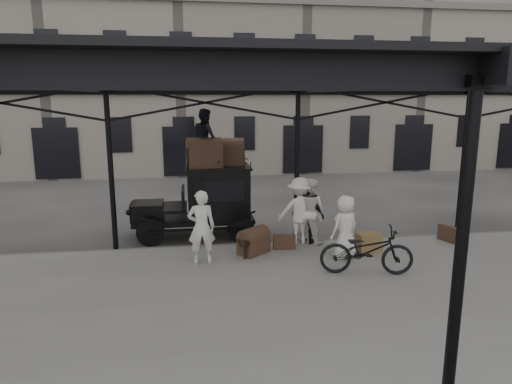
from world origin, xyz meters
TOP-DOWN VIEW (x-y plane):
  - ground at (0.00, 0.00)m, footprint 120.00×120.00m
  - platform at (0.00, -2.00)m, footprint 28.00×8.00m
  - canopy at (0.00, -1.72)m, footprint 22.50×9.00m
  - building_frontage at (0.00, 18.00)m, footprint 64.00×8.00m
  - taxi at (-2.44, 3.29)m, footprint 3.65×1.55m
  - porter_left at (-2.71, 0.59)m, footprint 0.68×0.46m
  - porter_midleft at (0.32, 1.80)m, footprint 1.14×1.09m
  - porter_centre at (0.92, 0.48)m, footprint 0.94×0.80m
  - porter_official at (0.27, 1.74)m, footprint 0.99×0.87m
  - porter_right at (0.05, 1.80)m, footprint 1.33×0.93m
  - bicycle at (1.04, -0.66)m, footprint 2.25×1.17m
  - porter_roof at (-2.47, 3.19)m, footprint 0.88×0.99m
  - steamer_trunk_roof_near at (-2.52, 3.04)m, footprint 1.07×0.76m
  - steamer_trunk_roof_far at (-1.77, 3.49)m, footprint 0.94×0.61m
  - steamer_trunk_platform at (-1.35, 1.11)m, footprint 0.93×0.89m
  - wicker_hamper at (1.71, 0.81)m, footprint 0.62×0.48m
  - suitcase_upright at (4.29, 1.32)m, footprint 0.36×0.61m
  - suitcase_flat at (-0.48, 1.32)m, footprint 0.61×0.19m

SIDE VIEW (x-z plane):
  - ground at x=0.00m, z-range 0.00..0.00m
  - platform at x=0.00m, z-range 0.00..0.15m
  - suitcase_flat at x=-0.48m, z-range 0.15..0.55m
  - suitcase_upright at x=4.29m, z-range 0.15..0.60m
  - wicker_hamper at x=1.71m, z-range 0.15..0.65m
  - steamer_trunk_platform at x=-1.35m, z-range 0.15..0.74m
  - bicycle at x=1.04m, z-range 0.15..1.28m
  - porter_official at x=0.27m, z-range 0.15..1.76m
  - porter_centre at x=0.92m, z-range 0.15..1.78m
  - porter_left at x=-2.71m, z-range 0.15..2.00m
  - porter_midleft at x=0.32m, z-range 0.15..2.00m
  - porter_right at x=0.05m, z-range 0.15..2.02m
  - taxi at x=-2.44m, z-range 0.11..2.29m
  - steamer_trunk_roof_far at x=-1.77m, z-range 2.18..2.85m
  - steamer_trunk_roof_near at x=-2.52m, z-range 2.18..2.90m
  - porter_roof at x=-2.47m, z-range 2.18..3.88m
  - canopy at x=0.00m, z-range 2.23..6.97m
  - building_frontage at x=0.00m, z-range 0.00..14.00m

